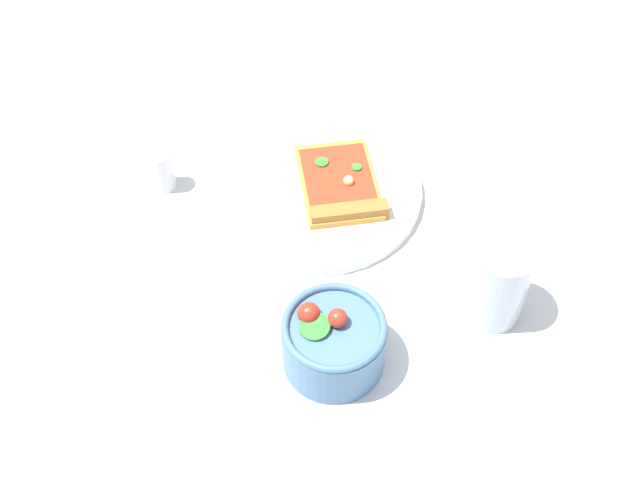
% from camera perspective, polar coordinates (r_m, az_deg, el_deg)
% --- Properties ---
extents(ground_plane, '(2.40, 2.40, 0.00)m').
position_cam_1_polar(ground_plane, '(1.00, 0.97, 3.89)').
color(ground_plane, silver).
rests_on(ground_plane, ground).
extents(plate, '(0.27, 0.27, 0.01)m').
position_cam_1_polar(plate, '(0.99, -0.33, 3.72)').
color(plate, white).
rests_on(plate, ground_plane).
extents(pizza_slice_main, '(0.15, 0.17, 0.02)m').
position_cam_1_polar(pizza_slice_main, '(0.97, 1.68, 3.95)').
color(pizza_slice_main, gold).
rests_on(pizza_slice_main, plate).
extents(salad_bowl, '(0.11, 0.11, 0.08)m').
position_cam_1_polar(salad_bowl, '(0.81, 0.97, -7.45)').
color(salad_bowl, '#4C7299').
rests_on(salad_bowl, ground_plane).
extents(soda_glass, '(0.07, 0.07, 0.11)m').
position_cam_1_polar(soda_glass, '(0.86, 12.88, -2.99)').
color(soda_glass, silver).
rests_on(soda_glass, ground_plane).
extents(pepper_shaker, '(0.03, 0.03, 0.07)m').
position_cam_1_polar(pepper_shaker, '(1.00, -11.61, 5.29)').
color(pepper_shaker, silver).
rests_on(pepper_shaker, ground_plane).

